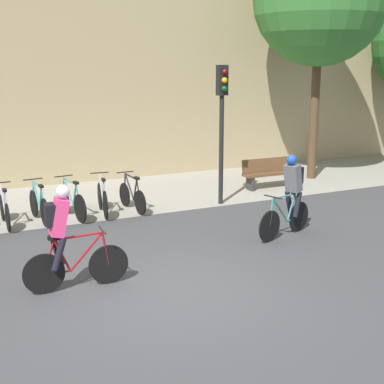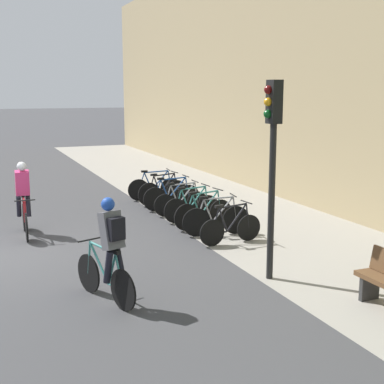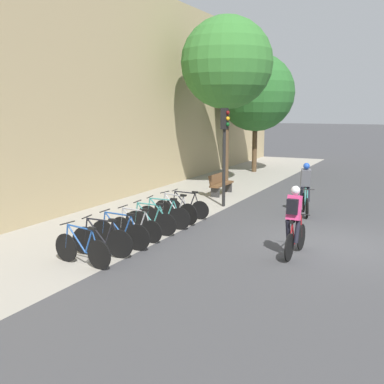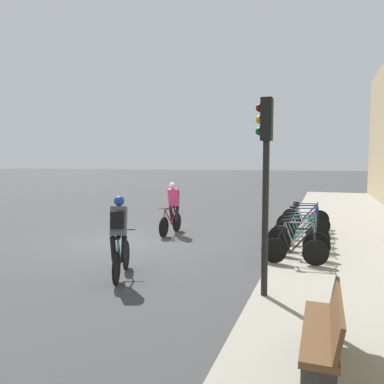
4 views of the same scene
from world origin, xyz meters
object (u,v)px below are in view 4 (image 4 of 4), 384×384
object	(u,v)px
parked_bike_5	(298,236)
bench	(325,330)
cyclist_grey	(120,235)
parked_bike_3	(302,228)
parked_bike_6	(297,241)
parked_bike_7	(294,249)
parked_bike_1	(304,220)
parked_bike_4	(300,231)
parked_bike_0	(305,217)
cyclist_pink	(173,207)
traffic_light_pole	(265,160)
parked_bike_2	(303,223)

from	to	relation	value
parked_bike_5	bench	distance (m)	6.18
cyclist_grey	bench	size ratio (longest dim) A/B	1.02
parked_bike_3	parked_bike_6	xyz separation A→B (m)	(2.32, 0.00, 0.02)
cyclist_grey	parked_bike_7	world-z (taller)	cyclist_grey
parked_bike_1	parked_bike_6	distance (m)	3.87
parked_bike_6	parked_bike_1	bearing A→B (deg)	179.99
parked_bike_5	parked_bike_7	xyz separation A→B (m)	(1.55, -0.00, -0.02)
parked_bike_4	parked_bike_0	bearing A→B (deg)	-179.99
parked_bike_0	parked_bike_1	size ratio (longest dim) A/B	1.04
cyclist_pink	bench	bearing A→B (deg)	34.34
parked_bike_6	bench	bearing A→B (deg)	7.20
bench	traffic_light_pole	bearing A→B (deg)	-154.60
parked_bike_6	parked_bike_0	bearing A→B (deg)	-179.99
parked_bike_1	traffic_light_pole	distance (m)	7.32
parked_bike_6	bench	xyz separation A→B (m)	(5.38, 0.68, 0.06)
parked_bike_7	traffic_light_pole	bearing A→B (deg)	-9.23
parked_bike_3	parked_bike_5	xyz separation A→B (m)	(1.55, 0.00, 0.02)
parked_bike_2	bench	distance (m)	8.50
parked_bike_1	parked_bike_6	bearing A→B (deg)	-0.01
parked_bike_2	parked_bike_3	xyz separation A→B (m)	(0.77, -0.00, -0.02)
parked_bike_5	parked_bike_3	bearing A→B (deg)	-179.99
cyclist_grey	parked_bike_7	size ratio (longest dim) A/B	1.12
parked_bike_0	parked_bike_1	distance (m)	0.77
parked_bike_4	parked_bike_6	xyz separation A→B (m)	(1.54, 0.00, 0.01)
cyclist_pink	parked_bike_3	size ratio (longest dim) A/B	1.10
bench	parked_bike_5	bearing A→B (deg)	-173.69
cyclist_grey	parked_bike_6	distance (m)	4.69
parked_bike_6	bench	world-z (taller)	parked_bike_6
cyclist_pink	parked_bike_5	size ratio (longest dim) A/B	1.05
traffic_light_pole	bench	size ratio (longest dim) A/B	2.08
parked_bike_0	parked_bike_6	size ratio (longest dim) A/B	1.04
parked_bike_1	parked_bike_3	bearing A→B (deg)	-0.06
parked_bike_2	cyclist_pink	bearing A→B (deg)	-73.86
parked_bike_4	parked_bike_6	size ratio (longest dim) A/B	0.98
parked_bike_1	cyclist_pink	bearing A→B (deg)	-64.79
cyclist_grey	parked_bike_3	distance (m)	6.50
parked_bike_7	bench	world-z (taller)	parked_bike_7
cyclist_pink	traffic_light_pole	bearing A→B (deg)	37.83
parked_bike_3	bench	world-z (taller)	parked_bike_3
cyclist_grey	traffic_light_pole	world-z (taller)	traffic_light_pole
cyclist_pink	parked_bike_0	distance (m)	5.12
parked_bike_3	traffic_light_pole	world-z (taller)	traffic_light_pole
cyclist_pink	cyclist_grey	bearing A→B (deg)	9.79
parked_bike_3	parked_bike_0	bearing A→B (deg)	180.00
cyclist_pink	parked_bike_3	world-z (taller)	cyclist_pink
parked_bike_5	parked_bike_7	distance (m)	1.55
parked_bike_0	parked_bike_7	xyz separation A→B (m)	(5.41, -0.00, -0.03)
parked_bike_2	bench	bearing A→B (deg)	4.59
traffic_light_pole	parked_bike_1	bearing A→B (deg)	176.85
cyclist_grey	parked_bike_0	world-z (taller)	cyclist_grey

